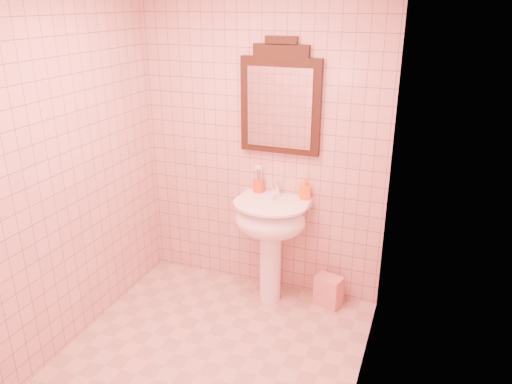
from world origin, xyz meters
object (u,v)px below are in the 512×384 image
at_px(mirror, 280,101).
at_px(towel, 328,291).
at_px(pedestal_sink, 270,226).
at_px(soap_dispenser, 305,188).
at_px(toothbrush_cup, 258,186).

xyz_separation_m(mirror, towel, (0.47, -0.11, -1.48)).
relative_size(pedestal_sink, soap_dispenser, 5.00).
bearing_deg(mirror, towel, -12.88).
xyz_separation_m(soap_dispenser, towel, (0.25, -0.07, -0.82)).
height_order(toothbrush_cup, soap_dispenser, toothbrush_cup).
bearing_deg(toothbrush_cup, mirror, 7.53).
distance_m(pedestal_sink, mirror, 0.97).
bearing_deg(soap_dispenser, pedestal_sink, -167.27).
height_order(mirror, toothbrush_cup, mirror).
bearing_deg(towel, toothbrush_cup, 172.32).
relative_size(soap_dispenser, towel, 0.69).
height_order(pedestal_sink, towel, pedestal_sink).
distance_m(soap_dispenser, towel, 0.86).
bearing_deg(towel, mirror, 167.12).
xyz_separation_m(toothbrush_cup, towel, (0.63, -0.09, -0.79)).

